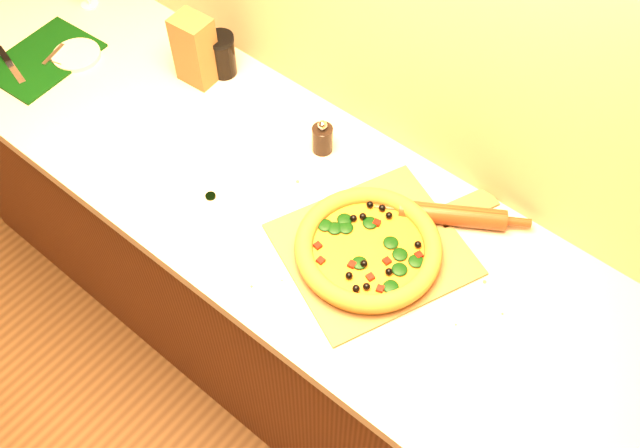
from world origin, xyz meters
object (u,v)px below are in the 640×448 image
Objects in this scene: cutting_board at (42,59)px; pizza at (368,248)px; pepper_grinder at (322,138)px; dark_jar at (222,55)px; side_plate at (77,55)px; rolling_pin at (452,215)px; pizza_peel at (379,246)px.

pizza is at bearing -0.48° from cutting_board.
dark_jar reaches higher than pepper_grinder.
pepper_grinder is 0.81m from side_plate.
pepper_grinder is (0.86, 0.26, 0.04)m from cutting_board.
rolling_pin reaches higher than side_plate.
dark_jar is 0.92× the size of side_plate.
dark_jar is (-0.71, 0.24, 0.03)m from pizza.
side_plate is (-0.38, -0.23, -0.06)m from dark_jar.
pepper_grinder is at bearing 175.77° from pizza_peel.
pepper_grinder is 0.75× the size of side_plate.
pizza is (-0.01, -0.04, 0.03)m from pizza_peel.
cutting_board reaches higher than pizza_peel.
pizza reaches higher than side_plate.
pizza_peel is 0.20m from rolling_pin.
dark_jar reaches higher than cutting_board.
side_plate is (-1.19, -0.20, -0.02)m from rolling_pin.
side_plate is at bearing -148.95° from dark_jar.
pizza_peel is at bearing 1.21° from side_plate.
pizza_peel is at bearing 79.50° from pizza.
pizza is 0.23m from rolling_pin.
pepper_grinder reaches higher than cutting_board.
dark_jar is (-0.81, 0.03, 0.04)m from rolling_pin.
pizza_peel is 5.69× the size of pepper_grinder.
cutting_board is at bearing -132.69° from side_plate.
rolling_pin is (0.09, 0.18, 0.02)m from pizza_peel.
dark_jar is at bearing 173.12° from pepper_grinder.
dark_jar is at bearing 161.07° from pizza.
rolling_pin reaches higher than cutting_board.
cutting_board is 0.55m from dark_jar.
cutting_board is at bearing -152.05° from pizza_peel.
pepper_grinder is at bearing 147.01° from pizza.
side_plate is at bearing 43.80° from cutting_board.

